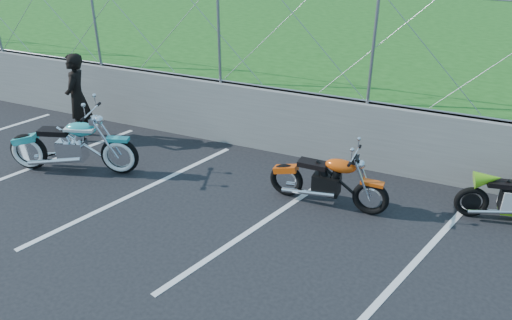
% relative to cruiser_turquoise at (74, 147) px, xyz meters
% --- Properties ---
extents(ground, '(90.00, 90.00, 0.00)m').
position_rel_cruiser_turquoise_xyz_m(ground, '(3.92, -1.19, -0.50)').
color(ground, black).
rests_on(ground, ground).
extents(retaining_wall, '(30.00, 0.22, 1.30)m').
position_rel_cruiser_turquoise_xyz_m(retaining_wall, '(3.92, 2.31, 0.15)').
color(retaining_wall, slate).
rests_on(retaining_wall, ground).
extents(grass_field, '(30.00, 20.00, 1.30)m').
position_rel_cruiser_turquoise_xyz_m(grass_field, '(3.92, 12.31, 0.15)').
color(grass_field, '#1A5316').
rests_on(grass_field, ground).
extents(chain_link_fence, '(28.00, 0.03, 2.00)m').
position_rel_cruiser_turquoise_xyz_m(chain_link_fence, '(3.92, 2.31, 1.80)').
color(chain_link_fence, gray).
rests_on(chain_link_fence, retaining_wall).
extents(parking_lines, '(18.29, 4.31, 0.01)m').
position_rel_cruiser_turquoise_xyz_m(parking_lines, '(5.12, -0.19, -0.50)').
color(parking_lines, silver).
rests_on(parking_lines, ground).
extents(cruiser_turquoise, '(2.43, 0.95, 1.25)m').
position_rel_cruiser_turquoise_xyz_m(cruiser_turquoise, '(0.00, 0.00, 0.00)').
color(cruiser_turquoise, black).
rests_on(cruiser_turquoise, ground).
extents(naked_orange, '(2.07, 0.70, 1.03)m').
position_rel_cruiser_turquoise_xyz_m(naked_orange, '(4.72, 0.72, -0.06)').
color(naked_orange, black).
rests_on(naked_orange, ground).
extents(person_standing, '(0.67, 0.80, 1.87)m').
position_rel_cruiser_turquoise_xyz_m(person_standing, '(-0.89, 1.21, 0.44)').
color(person_standing, black).
rests_on(person_standing, ground).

